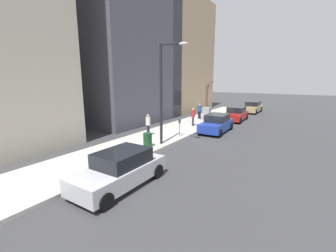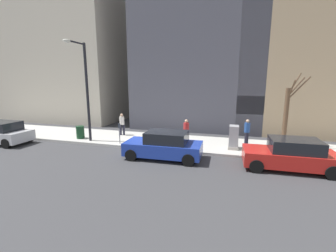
{
  "view_description": "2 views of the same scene",
  "coord_description": "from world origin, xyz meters",
  "px_view_note": "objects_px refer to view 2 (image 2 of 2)",
  "views": [
    {
      "loc": [
        -7.73,
        16.94,
        4.45
      ],
      "look_at": [
        0.82,
        3.44,
        1.12
      ],
      "focal_mm": 24.0,
      "sensor_mm": 36.0,
      "label": 1
    },
    {
      "loc": [
        -12.56,
        -4.67,
        4.18
      ],
      "look_at": [
        1.87,
        -0.53,
        1.22
      ],
      "focal_mm": 24.0,
      "sensor_mm": 36.0,
      "label": 2
    }
  ],
  "objects_px": {
    "bare_tree": "(287,114)",
    "office_tower_left": "(309,44)",
    "parked_car_silver": "(1,133)",
    "parked_car_blue": "(164,145)",
    "office_tower_right": "(79,31)",
    "pedestrian_near_meter": "(247,131)",
    "parking_meter": "(119,131)",
    "pedestrian_midblock": "(186,130)",
    "trash_bin": "(80,132)",
    "parked_car_red": "(290,155)",
    "utility_box": "(234,137)",
    "streetlamp": "(84,84)",
    "pedestrian_far_corner": "(122,123)"
  },
  "relations": [
    {
      "from": "parked_car_blue",
      "to": "trash_bin",
      "type": "height_order",
      "value": "parked_car_blue"
    },
    {
      "from": "pedestrian_midblock",
      "to": "trash_bin",
      "type": "bearing_deg",
      "value": -18.5
    },
    {
      "from": "parking_meter",
      "to": "trash_bin",
      "type": "distance_m",
      "value": 3.45
    },
    {
      "from": "trash_bin",
      "to": "office_tower_right",
      "type": "xyz_separation_m",
      "value": [
        11.03,
        7.63,
        9.54
      ]
    },
    {
      "from": "parking_meter",
      "to": "bare_tree",
      "type": "distance_m",
      "value": 10.61
    },
    {
      "from": "parked_car_blue",
      "to": "office_tower_left",
      "type": "relative_size",
      "value": 0.28
    },
    {
      "from": "trash_bin",
      "to": "bare_tree",
      "type": "bearing_deg",
      "value": -82.94
    },
    {
      "from": "parked_car_blue",
      "to": "office_tower_right",
      "type": "xyz_separation_m",
      "value": [
        13.09,
        14.6,
        9.4
      ]
    },
    {
      "from": "utility_box",
      "to": "trash_bin",
      "type": "xyz_separation_m",
      "value": [
        -0.4,
        10.65,
        -0.25
      ]
    },
    {
      "from": "parked_car_red",
      "to": "utility_box",
      "type": "bearing_deg",
      "value": 46.89
    },
    {
      "from": "parked_car_red",
      "to": "parking_meter",
      "type": "height_order",
      "value": "parked_car_red"
    },
    {
      "from": "pedestrian_near_meter",
      "to": "office_tower_right",
      "type": "xyz_separation_m",
      "value": [
        9.45,
        19.1,
        9.05
      ]
    },
    {
      "from": "parked_car_silver",
      "to": "pedestrian_far_corner",
      "type": "height_order",
      "value": "pedestrian_far_corner"
    },
    {
      "from": "parked_car_silver",
      "to": "office_tower_left",
      "type": "relative_size",
      "value": 0.28
    },
    {
      "from": "trash_bin",
      "to": "office_tower_left",
      "type": "bearing_deg",
      "value": -57.64
    },
    {
      "from": "parked_car_silver",
      "to": "streetlamp",
      "type": "bearing_deg",
      "value": -74.54
    },
    {
      "from": "utility_box",
      "to": "office_tower_left",
      "type": "distance_m",
      "value": 13.77
    },
    {
      "from": "pedestrian_midblock",
      "to": "utility_box",
      "type": "bearing_deg",
      "value": 155.41
    },
    {
      "from": "parked_car_silver",
      "to": "office_tower_right",
      "type": "bearing_deg",
      "value": 12.6
    },
    {
      "from": "parking_meter",
      "to": "office_tower_left",
      "type": "xyz_separation_m",
      "value": [
        11.14,
        -13.47,
        6.6
      ]
    },
    {
      "from": "parked_car_red",
      "to": "pedestrian_far_corner",
      "type": "height_order",
      "value": "pedestrian_far_corner"
    },
    {
      "from": "parked_car_silver",
      "to": "trash_bin",
      "type": "relative_size",
      "value": 4.68
    },
    {
      "from": "bare_tree",
      "to": "streetlamp",
      "type": "bearing_deg",
      "value": 100.38
    },
    {
      "from": "parked_car_silver",
      "to": "bare_tree",
      "type": "relative_size",
      "value": 0.92
    },
    {
      "from": "pedestrian_midblock",
      "to": "pedestrian_near_meter",
      "type": "bearing_deg",
      "value": 173.32
    },
    {
      "from": "parked_car_red",
      "to": "bare_tree",
      "type": "height_order",
      "value": "bare_tree"
    },
    {
      "from": "pedestrian_midblock",
      "to": "parked_car_blue",
      "type": "bearing_deg",
      "value": 52.25
    },
    {
      "from": "bare_tree",
      "to": "trash_bin",
      "type": "distance_m",
      "value": 13.91
    },
    {
      "from": "parking_meter",
      "to": "office_tower_right",
      "type": "height_order",
      "value": "office_tower_right"
    },
    {
      "from": "parked_car_red",
      "to": "utility_box",
      "type": "distance_m",
      "value": 3.52
    },
    {
      "from": "pedestrian_near_meter",
      "to": "office_tower_right",
      "type": "height_order",
      "value": "office_tower_right"
    },
    {
      "from": "bare_tree",
      "to": "office_tower_left",
      "type": "height_order",
      "value": "office_tower_left"
    },
    {
      "from": "parking_meter",
      "to": "office_tower_right",
      "type": "xyz_separation_m",
      "value": [
        11.48,
        11.02,
        9.16
      ]
    },
    {
      "from": "office_tower_left",
      "to": "trash_bin",
      "type": "bearing_deg",
      "value": 122.36
    },
    {
      "from": "parked_car_red",
      "to": "pedestrian_far_corner",
      "type": "bearing_deg",
      "value": 69.49
    },
    {
      "from": "office_tower_right",
      "to": "trash_bin",
      "type": "bearing_deg",
      "value": -145.35
    },
    {
      "from": "parked_car_blue",
      "to": "office_tower_right",
      "type": "relative_size",
      "value": 0.21
    },
    {
      "from": "parked_car_silver",
      "to": "trash_bin",
      "type": "bearing_deg",
      "value": -64.88
    },
    {
      "from": "parked_car_red",
      "to": "pedestrian_midblock",
      "type": "relative_size",
      "value": 2.56
    },
    {
      "from": "streetlamp",
      "to": "pedestrian_far_corner",
      "type": "relative_size",
      "value": 3.92
    },
    {
      "from": "parking_meter",
      "to": "pedestrian_midblock",
      "type": "height_order",
      "value": "pedestrian_midblock"
    },
    {
      "from": "pedestrian_near_meter",
      "to": "pedestrian_midblock",
      "type": "distance_m",
      "value": 3.94
    },
    {
      "from": "utility_box",
      "to": "office_tower_right",
      "type": "distance_m",
      "value": 23.1
    },
    {
      "from": "parking_meter",
      "to": "streetlamp",
      "type": "distance_m",
      "value": 3.83
    },
    {
      "from": "parked_car_red",
      "to": "parked_car_silver",
      "type": "bearing_deg",
      "value": 89.26
    },
    {
      "from": "parking_meter",
      "to": "office_tower_right",
      "type": "relative_size",
      "value": 0.07
    },
    {
      "from": "bare_tree",
      "to": "parked_car_red",
      "type": "bearing_deg",
      "value": 173.2
    },
    {
      "from": "parked_car_red",
      "to": "office_tower_left",
      "type": "xyz_separation_m",
      "value": [
        12.62,
        -3.58,
        6.84
      ]
    },
    {
      "from": "parked_car_blue",
      "to": "streetlamp",
      "type": "xyz_separation_m",
      "value": [
        1.44,
        5.9,
        3.28
      ]
    },
    {
      "from": "parking_meter",
      "to": "trash_bin",
      "type": "xyz_separation_m",
      "value": [
        0.45,
        3.39,
        -0.38
      ]
    }
  ]
}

